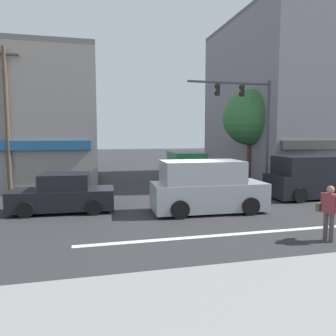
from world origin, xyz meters
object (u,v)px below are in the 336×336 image
(sedan_parked_curbside, at_px, (63,195))
(pedestrian_foreground_with_bag, at_px, (329,210))
(van_crossing_leftbound, at_px, (206,188))
(street_tree, at_px, (250,118))
(utility_pole_near_left, at_px, (7,119))
(traffic_light_mast, at_px, (253,116))
(van_waiting_far, at_px, (185,170))
(van_crossing_rightbound, at_px, (312,178))

(sedan_parked_curbside, bearing_deg, pedestrian_foreground_with_bag, -36.34)
(van_crossing_leftbound, bearing_deg, street_tree, 50.53)
(pedestrian_foreground_with_bag, bearing_deg, street_tree, 74.18)
(utility_pole_near_left, relative_size, traffic_light_mast, 1.22)
(van_waiting_far, bearing_deg, pedestrian_foreground_with_bag, -84.32)
(utility_pole_near_left, bearing_deg, pedestrian_foreground_with_bag, -43.40)
(street_tree, relative_size, van_crossing_leftbound, 1.28)
(traffic_light_mast, distance_m, van_crossing_rightbound, 4.59)
(pedestrian_foreground_with_bag, bearing_deg, utility_pole_near_left, 136.60)
(street_tree, distance_m, pedestrian_foreground_with_bag, 11.66)
(utility_pole_near_left, height_order, van_waiting_far, utility_pole_near_left)
(sedan_parked_curbside, height_order, van_waiting_far, van_waiting_far)
(van_waiting_far, bearing_deg, traffic_light_mast, -37.03)
(utility_pole_near_left, distance_m, van_crossing_leftbound, 10.86)
(utility_pole_near_left, bearing_deg, van_crossing_rightbound, -16.34)
(traffic_light_mast, height_order, pedestrian_foreground_with_bag, traffic_light_mast)
(sedan_parked_curbside, height_order, pedestrian_foreground_with_bag, pedestrian_foreground_with_bag)
(sedan_parked_curbside, relative_size, pedestrian_foreground_with_bag, 2.51)
(van_waiting_far, bearing_deg, van_crossing_rightbound, -45.58)
(street_tree, distance_m, van_crossing_leftbound, 8.88)
(sedan_parked_curbside, xyz_separation_m, van_waiting_far, (6.79, 5.28, 0.29))
(sedan_parked_curbside, bearing_deg, utility_pole_near_left, 123.60)
(utility_pole_near_left, height_order, sedan_parked_curbside, utility_pole_near_left)
(utility_pole_near_left, distance_m, pedestrian_foreground_with_bag, 15.23)
(utility_pole_near_left, distance_m, sedan_parked_curbside, 6.25)
(utility_pole_near_left, xyz_separation_m, van_crossing_rightbound, (14.81, -4.34, -2.93))
(street_tree, bearing_deg, traffic_light_mast, -114.65)
(utility_pole_near_left, bearing_deg, van_crossing_leftbound, -34.26)
(street_tree, xyz_separation_m, van_waiting_far, (-4.15, 0.32, -3.22))
(utility_pole_near_left, bearing_deg, street_tree, 2.07)
(street_tree, bearing_deg, van_crossing_leftbound, -129.47)
(van_crossing_rightbound, xyz_separation_m, van_crossing_leftbound, (-6.17, -1.55, 0.00))
(street_tree, distance_m, van_waiting_far, 5.26)
(traffic_light_mast, height_order, van_crossing_leftbound, traffic_light_mast)
(utility_pole_near_left, relative_size, van_waiting_far, 1.61)
(van_crossing_rightbound, relative_size, pedestrian_foreground_with_bag, 2.76)
(street_tree, height_order, van_crossing_rightbound, street_tree)
(street_tree, height_order, utility_pole_near_left, utility_pole_near_left)
(utility_pole_near_left, xyz_separation_m, pedestrian_foreground_with_bag, (10.85, -10.26, -2.98))
(sedan_parked_curbside, height_order, van_crossing_leftbound, van_crossing_leftbound)
(street_tree, relative_size, van_crossing_rightbound, 1.30)
(utility_pole_near_left, xyz_separation_m, traffic_light_mast, (12.94, -1.59, 0.24))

